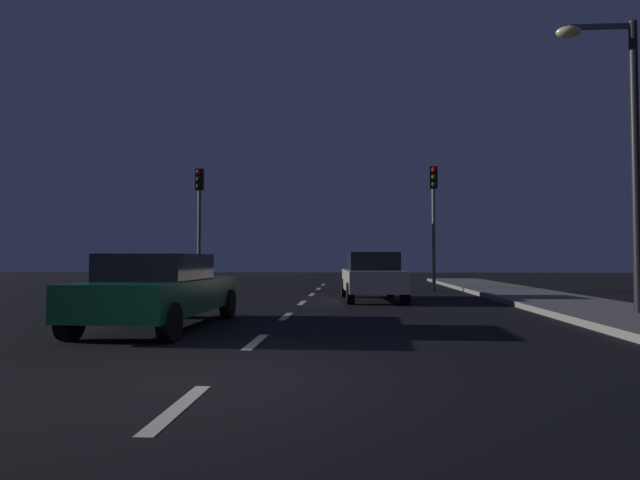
{
  "coord_description": "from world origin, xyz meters",
  "views": [
    {
      "loc": [
        1.57,
        -5.93,
        1.33
      ],
      "look_at": [
        0.31,
        13.96,
        2.03
      ],
      "focal_mm": 30.13,
      "sensor_mm": 36.0,
      "label": 1
    }
  ],
  "objects_px": {
    "traffic_signal_right": "(433,204)",
    "car_stopped_ahead": "(372,276)",
    "car_adjacent_lane": "(161,290)",
    "traffic_signal_left": "(199,205)",
    "street_lamp_right": "(622,137)"
  },
  "relations": [
    {
      "from": "traffic_signal_left",
      "to": "street_lamp_right",
      "type": "distance_m",
      "value": 15.98
    },
    {
      "from": "traffic_signal_right",
      "to": "car_stopped_ahead",
      "type": "relative_size",
      "value": 1.22
    },
    {
      "from": "traffic_signal_left",
      "to": "car_adjacent_lane",
      "type": "relative_size",
      "value": 1.1
    },
    {
      "from": "traffic_signal_right",
      "to": "street_lamp_right",
      "type": "bearing_deg",
      "value": -74.96
    },
    {
      "from": "car_stopped_ahead",
      "to": "car_adjacent_lane",
      "type": "bearing_deg",
      "value": -121.25
    },
    {
      "from": "traffic_signal_left",
      "to": "car_adjacent_lane",
      "type": "height_order",
      "value": "traffic_signal_left"
    },
    {
      "from": "traffic_signal_left",
      "to": "street_lamp_right",
      "type": "height_order",
      "value": "street_lamp_right"
    },
    {
      "from": "traffic_signal_right",
      "to": "car_adjacent_lane",
      "type": "xyz_separation_m",
      "value": [
        -6.98,
        -12.09,
        -2.85
      ]
    },
    {
      "from": "street_lamp_right",
      "to": "traffic_signal_left",
      "type": "bearing_deg",
      "value": 141.31
    },
    {
      "from": "traffic_signal_right",
      "to": "car_adjacent_lane",
      "type": "distance_m",
      "value": 14.25
    },
    {
      "from": "traffic_signal_right",
      "to": "car_stopped_ahead",
      "type": "distance_m",
      "value": 6.35
    },
    {
      "from": "traffic_signal_right",
      "to": "car_adjacent_lane",
      "type": "relative_size",
      "value": 1.1
    },
    {
      "from": "car_stopped_ahead",
      "to": "street_lamp_right",
      "type": "bearing_deg",
      "value": -42.78
    },
    {
      "from": "car_stopped_ahead",
      "to": "traffic_signal_right",
      "type": "bearing_deg",
      "value": 61.81
    },
    {
      "from": "traffic_signal_left",
      "to": "street_lamp_right",
      "type": "xyz_separation_m",
      "value": [
        12.47,
        -9.99,
        0.44
      ]
    }
  ]
}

